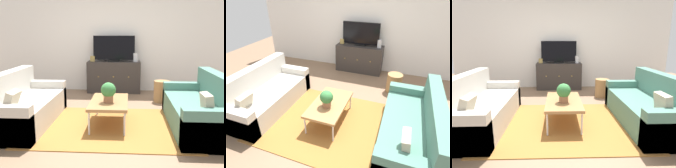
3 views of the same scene
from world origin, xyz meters
TOP-DOWN VIEW (x-y plane):
  - ground_plane at (0.00, 0.00)m, footprint 10.00×10.00m
  - wall_back at (0.00, 2.55)m, footprint 6.40×0.12m
  - area_rug at (0.00, -0.15)m, footprint 2.50×1.90m
  - couch_left_side at (-1.44, -0.10)m, footprint 0.83×1.92m
  - couch_right_side at (1.44, -0.10)m, footprint 0.83×1.92m
  - coffee_table at (-0.02, -0.08)m, footprint 0.59×1.02m
  - potted_plant at (-0.02, -0.19)m, footprint 0.23×0.23m
  - tv_console at (-0.08, 2.27)m, footprint 1.28×0.47m
  - flat_screen_tv at (-0.08, 2.29)m, footprint 1.00×0.16m
  - glass_vase at (0.44, 2.27)m, footprint 0.11×0.11m
  - mantel_clock at (-0.61, 2.27)m, footprint 0.11×0.07m
  - wicker_basket at (0.99, 1.41)m, footprint 0.34×0.34m

SIDE VIEW (x-z plane):
  - ground_plane at x=0.00m, z-range 0.00..0.00m
  - area_rug at x=0.00m, z-range 0.00..0.01m
  - wicker_basket at x=0.99m, z-range 0.00..0.45m
  - couch_left_side at x=-1.44m, z-range -0.14..0.69m
  - couch_right_side at x=1.44m, z-range -0.14..0.69m
  - coffee_table at x=-0.02m, z-range 0.17..0.57m
  - tv_console at x=-0.08m, z-range 0.00..0.76m
  - potted_plant at x=-0.02m, z-range 0.41..0.73m
  - mantel_clock at x=-0.61m, z-range 0.76..0.89m
  - glass_vase at x=0.44m, z-range 0.76..0.96m
  - flat_screen_tv at x=-0.08m, z-range 0.76..1.38m
  - wall_back at x=0.00m, z-range 0.00..2.70m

